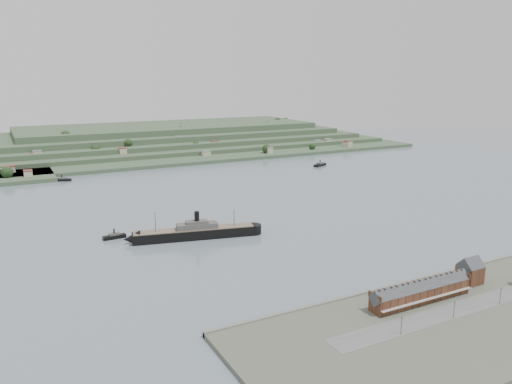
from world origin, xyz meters
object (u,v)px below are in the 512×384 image
terrace_row (421,291)px  gabled_building (470,271)px  steamship (191,233)px  tugboat (114,236)px

terrace_row → gabled_building: size_ratio=3.95×
steamship → gabled_building: bearing=-54.7°
terrace_row → tugboat: size_ratio=3.71×
gabled_building → steamship: steamship is taller
terrace_row → gabled_building: bearing=6.1°
gabled_building → steamship: (-97.03, 136.89, -4.18)m
terrace_row → gabled_building: 37.74m
gabled_building → steamship: size_ratio=0.16×
terrace_row → steamship: bearing=112.9°
gabled_building → steamship: bearing=125.3°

